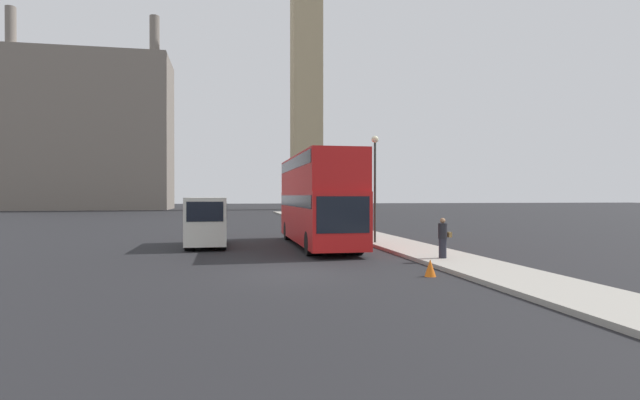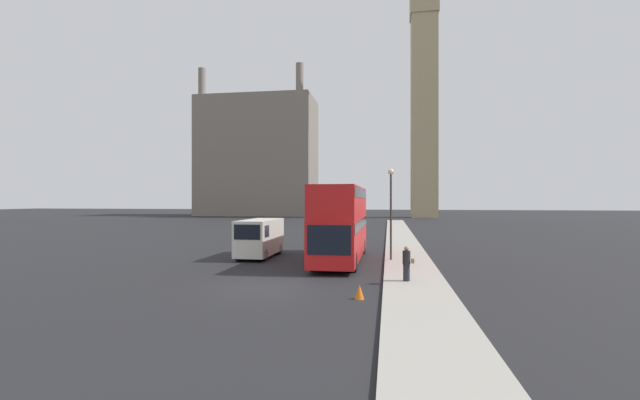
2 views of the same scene
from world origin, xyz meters
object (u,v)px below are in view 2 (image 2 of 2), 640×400
Objects in this scene: pedestrian at (407,264)px; street_lamp at (391,200)px; red_double_decker_bus at (341,220)px; white_van at (260,237)px; clock_tower at (424,60)px.

pedestrian is 0.28× the size of street_lamp.
red_double_decker_bus is 2.11× the size of white_van.
red_double_decker_bus is 2.02× the size of street_lamp.
clock_tower reaches higher than street_lamp.
white_van is 3.39× the size of pedestrian.
clock_tower reaches higher than pedestrian.
street_lamp is (-0.65, 6.71, 2.84)m from pedestrian.
street_lamp reaches higher than pedestrian.
clock_tower is at bearing 81.30° from red_double_decker_bus.
clock_tower is at bearing 84.85° from pedestrian.
white_van is at bearing 140.19° from pedestrian.
red_double_decker_bus reaches higher than pedestrian.
clock_tower is 75.75m from white_van.
pedestrian is at bearing -95.15° from clock_tower.
pedestrian is 7.32m from street_lamp.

